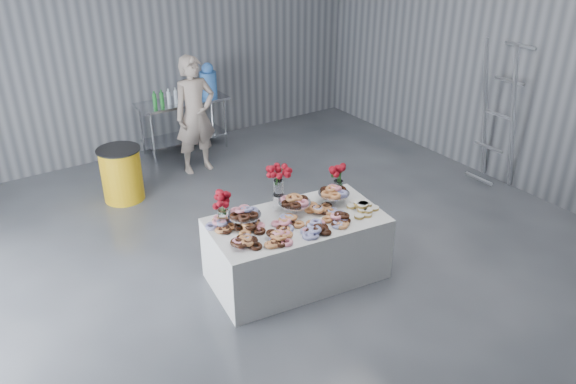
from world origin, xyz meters
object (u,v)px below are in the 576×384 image
water_jug (208,81)px  trash_barrel (122,174)px  person (195,115)px  stepladder (499,115)px  display_table (297,249)px  prep_table (183,116)px

water_jug → trash_barrel: 2.40m
water_jug → person: person is taller
person → stepladder: size_ratio=0.83×
display_table → stepladder: size_ratio=0.87×
water_jug → trash_barrel: water_jug is taller
water_jug → prep_table: bearing=180.0°
prep_table → person: person is taller
trash_barrel → person: bearing=13.6°
water_jug → stepladder: bearing=-53.0°
person → trash_barrel: bearing=-166.9°
trash_barrel → stepladder: size_ratio=0.36×
prep_table → stepladder: bearing=-48.3°
display_table → person: 3.31m
water_jug → stepladder: size_ratio=0.25×
display_table → person: bearing=84.1°
display_table → person: size_ratio=1.04×
display_table → person: (0.33, 3.25, 0.54)m
display_table → stepladder: bearing=5.7°
person → stepladder: 4.48m
person → trash_barrel: (-1.33, -0.32, -0.52)m
water_jug → trash_barrel: bearing=-150.0°
prep_table → display_table: bearing=-96.7°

